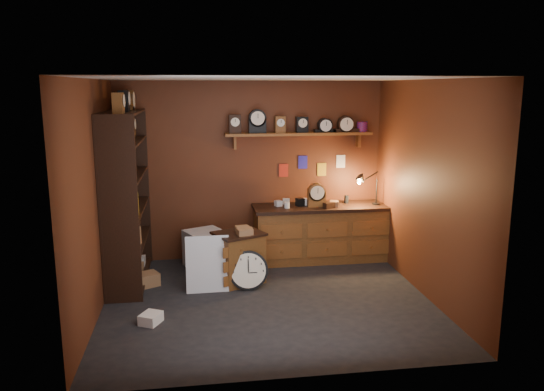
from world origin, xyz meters
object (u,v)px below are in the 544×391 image
(shelving_unit, at_px, (124,191))
(low_cabinet, at_px, (239,255))
(big_round_clock, at_px, (248,270))
(workbench, at_px, (322,230))

(shelving_unit, xyz_separation_m, low_cabinet, (1.50, -0.29, -0.87))
(shelving_unit, distance_m, low_cabinet, 1.76)
(low_cabinet, bearing_deg, big_round_clock, -95.09)
(workbench, bearing_deg, big_round_clock, -139.94)
(low_cabinet, xyz_separation_m, big_round_clock, (0.10, -0.27, -0.13))
(workbench, xyz_separation_m, big_round_clock, (-1.25, -1.05, -0.22))
(low_cabinet, relative_size, big_round_clock, 1.51)
(workbench, distance_m, low_cabinet, 1.56)
(low_cabinet, bearing_deg, shelving_unit, 144.28)
(shelving_unit, bearing_deg, workbench, 9.87)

